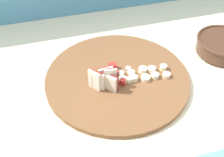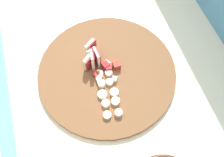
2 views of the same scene
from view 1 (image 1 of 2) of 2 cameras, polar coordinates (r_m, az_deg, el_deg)
The scene contains 7 objects.
tiled_countertop at distance 1.22m, azimuth -1.15°, elevation -14.64°, with size 1.37×0.76×0.89m.
tile_backsplash at distance 1.31m, azimuth -5.88°, elevation 5.62°, with size 2.40×0.04×1.35m, color #4C8EB2.
cutting_board at distance 0.85m, azimuth 1.07°, elevation 0.10°, with size 0.44×0.44×0.02m, color brown.
apple_wedge_fan at distance 0.79m, azimuth -1.75°, elevation -0.20°, with size 0.08×0.06×0.07m.
apple_dice_pile at distance 0.84m, azimuth 0.92°, elevation 1.09°, with size 0.08×0.09×0.02m.
banana_slice_rows at distance 0.85m, azimuth 6.44°, elevation 0.89°, with size 0.16×0.07×0.02m.
ceramic_bowl at distance 1.01m, azimuth 21.76°, elevation 6.45°, with size 0.18×0.18×0.06m.
Camera 1 is at (-0.15, -0.63, 1.47)m, focal length 44.65 mm.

